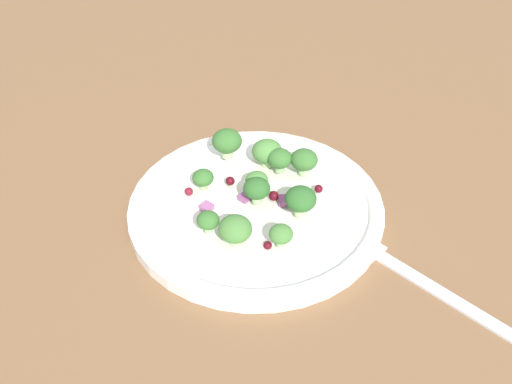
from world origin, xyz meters
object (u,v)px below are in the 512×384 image
object	(u,v)px
broccoli_floret_1	(267,152)
fork	(424,281)
broccoli_floret_0	(256,182)
broccoli_floret_2	(280,159)
plate	(256,207)

from	to	relation	value
broccoli_floret_1	fork	xyz separation A→B (cm)	(16.28, -10.47, -2.84)
broccoli_floret_1	broccoli_floret_0	bearing A→B (deg)	-89.09
broccoli_floret_2	fork	world-z (taller)	broccoli_floret_2
plate	broccoli_floret_0	size ratio (longest dim) A/B	10.85
plate	fork	world-z (taller)	plate
fork	broccoli_floret_1	bearing A→B (deg)	147.25
broccoli_floret_1	fork	size ratio (longest dim) A/B	0.18
broccoli_floret_1	fork	distance (cm)	19.56
broccoli_floret_1	fork	world-z (taller)	broccoli_floret_1
broccoli_floret_1	fork	bearing A→B (deg)	-32.75
plate	broccoli_floret_0	xyz separation A→B (cm)	(-0.34, 1.39, 1.84)
fork	plate	bearing A→B (deg)	163.38
plate	broccoli_floret_2	size ratio (longest dim) A/B	9.79
plate	broccoli_floret_2	xyz separation A→B (cm)	(1.09, 4.77, 2.37)
broccoli_floret_2	broccoli_floret_1	bearing A→B (deg)	147.36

